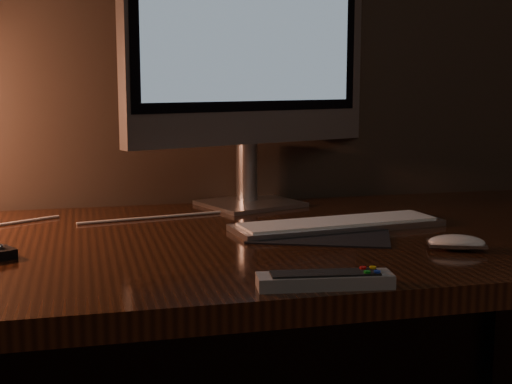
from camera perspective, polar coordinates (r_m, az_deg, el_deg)
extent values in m
cube|color=black|center=(1.29, -1.24, -4.48)|extent=(1.60, 0.75, 0.04)
cube|color=black|center=(1.97, 18.77, -11.53)|extent=(0.06, 0.06, 0.71)
cube|color=black|center=(1.69, -3.83, -10.93)|extent=(1.48, 0.02, 0.51)
cube|color=silver|center=(1.60, -0.46, -0.93)|extent=(0.25, 0.23, 0.01)
cylinder|color=silver|center=(1.62, -0.74, 1.72)|extent=(0.06, 0.06, 0.13)
cube|color=silver|center=(1.58, -0.43, 12.93)|extent=(0.58, 0.25, 0.50)
cube|color=black|center=(1.56, -0.25, 14.19)|extent=(0.54, 0.20, 0.42)
cube|color=#839DB3|center=(1.56, -0.22, 14.20)|extent=(0.50, 0.19, 0.37)
cube|color=silver|center=(1.37, 6.57, -2.57)|extent=(0.42, 0.16, 0.02)
cube|color=black|center=(1.31, 5.16, -3.31)|extent=(0.31, 0.28, 0.00)
ellipsoid|color=white|center=(1.23, 15.75, -4.07)|extent=(0.10, 0.08, 0.02)
cube|color=gray|center=(0.98, 5.53, -7.07)|extent=(0.19, 0.07, 0.02)
cube|color=black|center=(0.98, 5.54, -6.49)|extent=(0.15, 0.05, 0.00)
cylinder|color=red|center=(0.97, 5.54, -6.34)|extent=(0.01, 0.01, 0.00)
cylinder|color=#0C8C19|center=(0.97, 5.54, -6.34)|extent=(0.01, 0.01, 0.00)
cylinder|color=gold|center=(0.97, 5.54, -6.34)|extent=(0.01, 0.01, 0.00)
cylinder|color=#1433BF|center=(0.97, 5.54, -6.34)|extent=(0.01, 0.01, 0.00)
cylinder|color=white|center=(1.43, -14.70, -2.45)|extent=(0.59, 0.20, 0.01)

